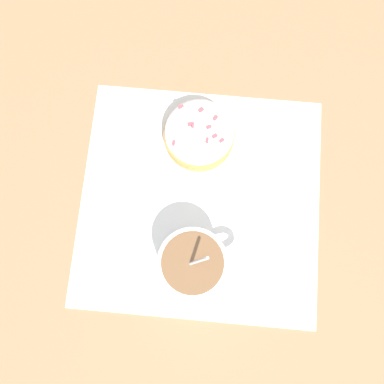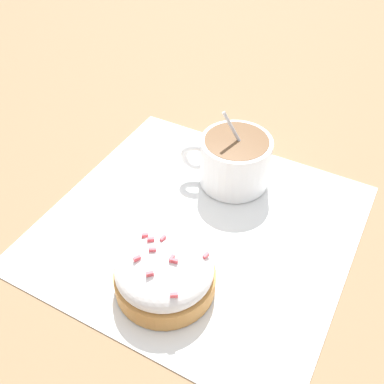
# 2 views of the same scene
# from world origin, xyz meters

# --- Properties ---
(ground_plane) EXTENTS (3.00, 3.00, 0.00)m
(ground_plane) POSITION_xyz_m (0.00, 0.00, 0.00)
(ground_plane) COLOR #93704C
(paper_napkin) EXTENTS (0.34, 0.35, 0.00)m
(paper_napkin) POSITION_xyz_m (0.00, 0.00, 0.00)
(paper_napkin) COLOR white
(paper_napkin) RESTS_ON ground_plane
(coffee_cup) EXTENTS (0.09, 0.11, 0.10)m
(coffee_cup) POSITION_xyz_m (-0.09, -0.00, 0.04)
(coffee_cup) COLOR white
(coffee_cup) RESTS_ON paper_napkin
(frosted_pastry) EXTENTS (0.10, 0.10, 0.05)m
(frosted_pastry) POSITION_xyz_m (0.09, 0.01, 0.03)
(frosted_pastry) COLOR #C18442
(frosted_pastry) RESTS_ON paper_napkin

